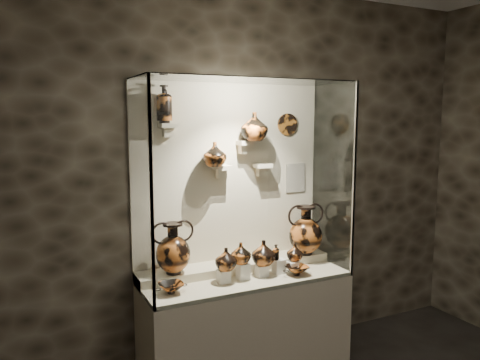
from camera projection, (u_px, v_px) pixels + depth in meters
name	position (u px, v px, depth m)	size (l,w,h in m)	color
wall_back	(229.00, 178.00, 3.98)	(5.00, 0.02, 3.20)	#2A231A
plinth	(246.00, 326.00, 3.86)	(1.70, 0.60, 0.80)	beige
front_tier	(246.00, 278.00, 3.80)	(1.68, 0.58, 0.03)	#C4B898
rear_tier	(236.00, 268.00, 3.96)	(1.70, 0.25, 0.10)	#C4B898
back_panel	(229.00, 178.00, 3.98)	(1.70, 0.03, 1.60)	beige
glass_front	(264.00, 188.00, 3.43)	(1.70, 0.01, 1.60)	white
glass_left	(140.00, 190.00, 3.33)	(0.01, 0.60, 1.60)	white
glass_right	(333.00, 177.00, 4.06)	(0.01, 0.60, 1.60)	white
glass_top	(246.00, 80.00, 3.59)	(1.70, 0.60, 0.01)	white
frame_post_left	(152.00, 196.00, 3.08)	(0.02, 0.02, 1.60)	gray
frame_post_right	(354.00, 181.00, 3.80)	(0.02, 0.02, 1.60)	gray
pedestal_a	(223.00, 276.00, 3.66)	(0.09, 0.09, 0.10)	silver
pedestal_b	(243.00, 271.00, 3.73)	(0.09, 0.09, 0.13)	silver
pedestal_c	(262.00, 271.00, 3.80)	(0.09, 0.09, 0.09)	silver
pedestal_d	(279.00, 266.00, 3.87)	(0.09, 0.09, 0.12)	silver
pedestal_e	(293.00, 266.00, 3.93)	(0.09, 0.09, 0.08)	silver
bracket_ul	(169.00, 125.00, 3.61)	(0.14, 0.12, 0.04)	beige
bracket_ca	(222.00, 168.00, 3.86)	(0.14, 0.12, 0.04)	beige
bracket_cb	(244.00, 143.00, 3.92)	(0.10, 0.12, 0.04)	beige
bracket_cc	(262.00, 166.00, 4.02)	(0.14, 0.12, 0.04)	beige
amphora_left	(173.00, 248.00, 3.63)	(0.33, 0.33, 0.41)	#A85620
amphora_right	(305.00, 230.00, 4.15)	(0.35, 0.35, 0.44)	#A85620
jug_a	(226.00, 259.00, 3.63)	(0.17, 0.17, 0.18)	#A85620
jug_b	(241.00, 253.00, 3.70)	(0.16, 0.16, 0.17)	#C26022
jug_c	(263.00, 253.00, 3.79)	(0.20, 0.20, 0.20)	#A85620
jug_e	(295.00, 252.00, 3.94)	(0.14, 0.14, 0.14)	#A85620
lekythos_small	(276.00, 251.00, 3.83)	(0.06, 0.06, 0.15)	#C26022
kylix_left	(171.00, 287.00, 3.43)	(0.24, 0.20, 0.09)	#C26022
kylix_right	(296.00, 269.00, 3.83)	(0.24, 0.20, 0.09)	#A85620
lekythos_tall	(164.00, 102.00, 3.56)	(0.13, 0.13, 0.33)	#A85620
ovoid_vase_a	(215.00, 154.00, 3.76)	(0.19, 0.19, 0.20)	#C26022
ovoid_vase_b	(254.00, 127.00, 3.87)	(0.23, 0.23, 0.24)	#C26022
wall_plate	(287.00, 124.00, 4.13)	(0.19, 0.19, 0.02)	#91541C
info_placard	(295.00, 178.00, 4.25)	(0.20, 0.01, 0.26)	beige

